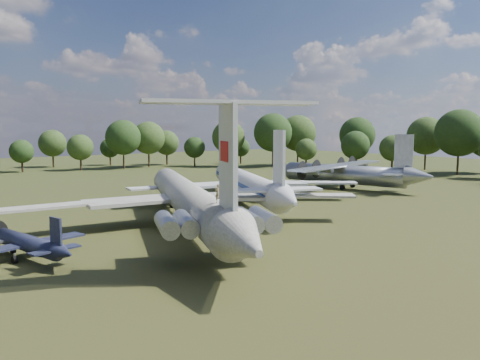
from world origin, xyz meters
TOP-DOWN VIEW (x-y plane):
  - ground at (0.00, 0.00)m, footprint 300.00×300.00m
  - il62_airliner at (-1.66, -3.82)m, footprint 59.98×67.47m
  - tu104_jet at (15.58, 7.27)m, footprint 53.80×60.07m
  - an12_transport at (41.54, 9.61)m, footprint 39.48×42.18m
  - small_prop_west at (-20.06, -6.53)m, footprint 14.58×17.54m
  - person_on_il62 at (-7.09, -18.17)m, footprint 0.61×0.42m

SIDE VIEW (x-z plane):
  - ground at x=0.00m, z-range 0.00..0.00m
  - small_prop_west at x=-20.06m, z-range 0.00..2.24m
  - an12_transport at x=41.54m, z-range 0.00..4.67m
  - tu104_jet at x=15.58m, z-range 0.00..4.93m
  - il62_airliner at x=-1.66m, z-range 0.00..5.48m
  - person_on_il62 at x=-7.09m, z-range 5.48..7.11m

